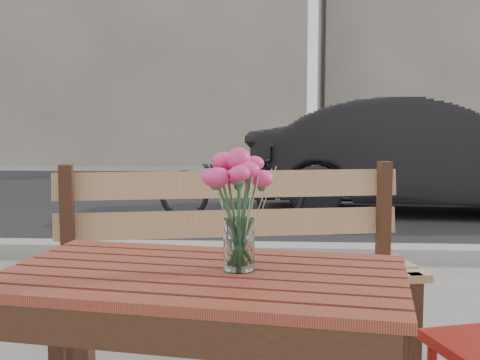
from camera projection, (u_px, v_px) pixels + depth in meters
The scene contains 7 objects.
street at pixel (250, 215), 6.99m from camera, with size 30.00×8.12×0.12m.
backdrop_buildings at pixel (273, 25), 15.88m from camera, with size 15.50×4.00×8.00m.
main_table at pixel (202, 311), 1.74m from camera, with size 1.24×0.84×0.71m.
main_bench at pixel (233, 247), 2.62m from camera, with size 1.63×0.76×0.97m.
main_vase at pixel (239, 195), 1.72m from camera, with size 0.19×0.19×0.35m.
parked_car at pixel (422, 156), 7.29m from camera, with size 1.46×4.20×1.38m, color black.
bicycle at pixel (232, 181), 6.84m from camera, with size 0.58×1.66×0.87m, color black.
Camera 1 is at (0.32, -1.84, 1.15)m, focal length 45.00 mm.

